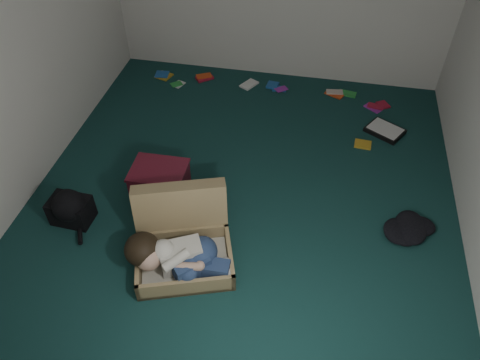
% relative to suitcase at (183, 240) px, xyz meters
% --- Properties ---
extents(floor, '(4.50, 4.50, 0.00)m').
position_rel_suitcase_xyz_m(floor, '(0.36, 0.76, -0.17)').
color(floor, '#143937').
rests_on(floor, ground).
extents(wall_front, '(4.50, 0.00, 4.50)m').
position_rel_suitcase_xyz_m(wall_front, '(0.36, -1.49, 1.13)').
color(wall_front, silver).
rests_on(wall_front, ground).
extents(wall_left, '(0.00, 4.50, 4.50)m').
position_rel_suitcase_xyz_m(wall_left, '(-1.64, 0.76, 1.13)').
color(wall_left, silver).
rests_on(wall_left, ground).
extents(suitcase, '(0.98, 0.97, 0.57)m').
position_rel_suitcase_xyz_m(suitcase, '(0.00, 0.00, 0.00)').
color(suitcase, '#A08758').
rests_on(suitcase, floor).
extents(person, '(0.87, 0.44, 0.36)m').
position_rel_suitcase_xyz_m(person, '(0.01, -0.20, 0.05)').
color(person, beige).
rests_on(person, suitcase).
extents(maroon_bin, '(0.51, 0.41, 0.35)m').
position_rel_suitcase_xyz_m(maroon_bin, '(-0.40, 0.61, 0.00)').
color(maroon_bin, maroon).
rests_on(maroon_bin, floor).
extents(backpack, '(0.46, 0.38, 0.27)m').
position_rel_suitcase_xyz_m(backpack, '(-1.10, 0.16, -0.04)').
color(backpack, black).
rests_on(backpack, floor).
extents(clothing_pile, '(0.50, 0.46, 0.13)m').
position_rel_suitcase_xyz_m(clothing_pile, '(1.92, 0.56, -0.11)').
color(clothing_pile, black).
rests_on(clothing_pile, floor).
extents(paper_tray, '(0.48, 0.44, 0.05)m').
position_rel_suitcase_xyz_m(paper_tray, '(1.72, 2.03, -0.15)').
color(paper_tray, black).
rests_on(paper_tray, floor).
extents(book_scatter, '(2.96, 1.18, 0.02)m').
position_rel_suitcase_xyz_m(book_scatter, '(0.62, 2.51, -0.16)').
color(book_scatter, gold).
rests_on(book_scatter, floor).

